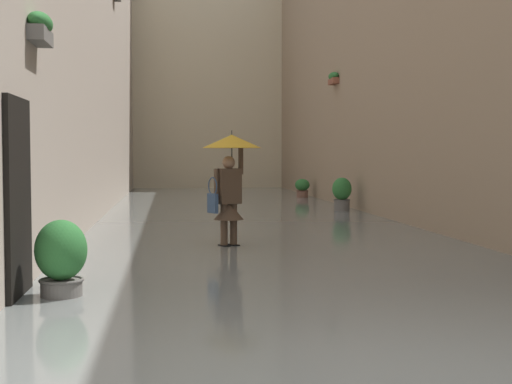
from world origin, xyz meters
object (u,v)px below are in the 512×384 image
object	(u,v)px
person_wading	(230,168)
potted_plant_far_left	(342,194)
potted_plant_far_right	(61,259)
potted_plant_near_left	(302,188)

from	to	relation	value
person_wading	potted_plant_far_left	bearing A→B (deg)	-117.36
person_wading	potted_plant_far_right	distance (m)	4.66
potted_plant_far_left	potted_plant_far_right	distance (m)	12.37
person_wading	potted_plant_far_left	world-z (taller)	person_wading
potted_plant_far_right	potted_plant_near_left	xyz separation A→B (m)	(-5.79, -17.04, -0.07)
person_wading	potted_plant_far_left	size ratio (longest dim) A/B	2.03
potted_plant_far_right	person_wading	bearing A→B (deg)	-118.02
potted_plant_far_left	potted_plant_near_left	world-z (taller)	potted_plant_far_left
person_wading	potted_plant_far_right	size ratio (longest dim) A/B	2.21
person_wading	potted_plant_near_left	xyz separation A→B (m)	(-3.65, -13.01, -0.97)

